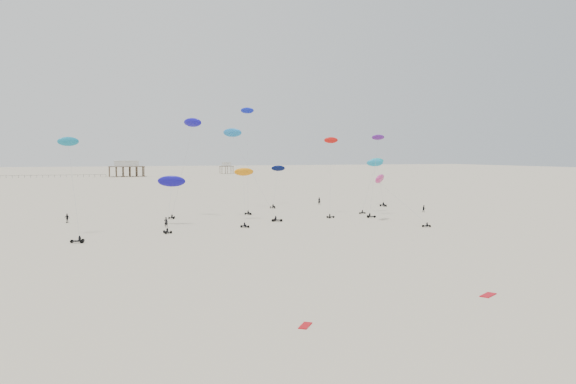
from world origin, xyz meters
name	(u,v)px	position (x,y,z in m)	size (l,w,h in m)	color
ground_plane	(184,192)	(0.00, 200.00, 0.00)	(900.00, 900.00, 0.00)	beige
pavilion_main	(126,170)	(-10.00, 350.00, 4.22)	(21.00, 13.00, 9.80)	brown
pavilion_small	(227,169)	(60.00, 380.00, 3.49)	(9.00, 7.00, 8.00)	brown
pier_fence	(34,176)	(-62.00, 350.00, 0.77)	(80.20, 0.20, 1.50)	black
rig_0	(248,138)	(3.63, 127.04, 17.74)	(6.85, 17.92, 28.07)	black
rig_1	(277,180)	(14.48, 136.83, 6.69)	(8.67, 14.59, 15.75)	black
rig_2	(72,181)	(-36.11, 91.45, 9.40)	(4.30, 11.12, 17.34)	black
rig_3	(380,179)	(39.90, 126.07, 7.23)	(3.96, 6.95, 12.84)	black
rig_4	(244,183)	(-3.58, 104.43, 7.85)	(6.29, 14.54, 15.48)	black
rig_6	(331,165)	(18.29, 109.94, 11.38)	(6.85, 10.94, 18.87)	black
rig_8	(375,172)	(25.94, 103.39, 9.77)	(6.46, 5.53, 18.30)	black
rig_9	(372,172)	(29.74, 111.42, 9.60)	(7.81, 4.67, 12.80)	black
rig_10	(385,184)	(23.65, 94.79, 7.65)	(6.35, 15.42, 14.70)	black
rig_11	(244,156)	(-1.94, 110.18, 13.47)	(9.79, 15.09, 21.41)	black
rig_12	(171,187)	(-18.72, 102.09, 7.54)	(6.51, 14.69, 13.73)	black
rig_13	(189,137)	(-12.64, 115.80, 17.44)	(8.31, 5.80, 21.84)	black
spectator_0	(166,227)	(-19.95, 100.47, 0.00)	(0.82, 0.56, 2.26)	black
spectator_1	(424,212)	(41.41, 107.36, 0.00)	(0.96, 0.56, 1.97)	black
spectator_2	(67,223)	(-37.71, 114.25, 0.00)	(1.29, 0.70, 2.18)	black
spectator_3	(319,205)	(25.93, 134.41, 0.00)	(0.84, 0.58, 2.30)	black
grounded_kite_a	(488,295)	(2.60, 37.90, 0.00)	(2.20, 0.90, 0.08)	red
grounded_kite_b	(305,326)	(-17.81, 34.94, 0.00)	(1.80, 0.70, 0.07)	#B80B12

